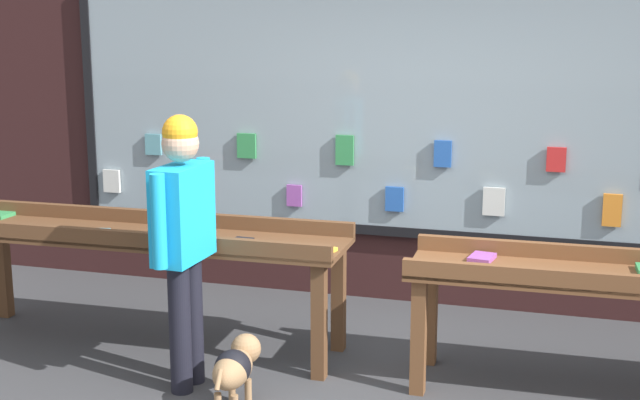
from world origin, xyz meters
TOP-DOWN VIEW (x-y plane):
  - shopfront_facade at (0.01, 2.39)m, footprint 8.15×0.29m
  - display_table_left at (-1.69, 0.80)m, footprint 2.93×0.75m
  - person_browsing at (-1.10, 0.21)m, footprint 0.24×0.69m
  - small_dog at (-0.68, -0.02)m, footprint 0.23×0.61m

SIDE VIEW (x-z plane):
  - small_dog at x=-0.68m, z-range 0.07..0.49m
  - display_table_left at x=-1.69m, z-range 0.29..1.22m
  - person_browsing at x=-1.10m, z-range 0.16..1.93m
  - shopfront_facade at x=0.01m, z-range -0.02..3.39m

